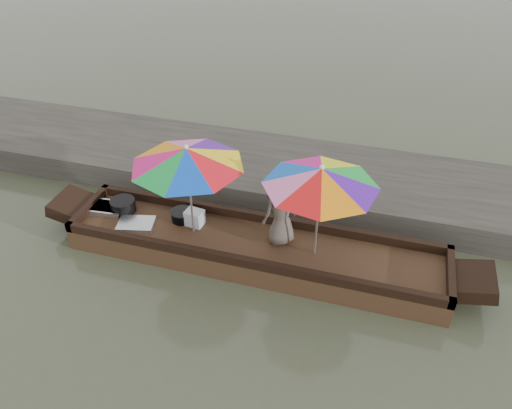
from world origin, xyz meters
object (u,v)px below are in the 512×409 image
(vendor, at_px, (281,211))
(umbrella_bow, at_px, (190,190))
(boat_hull, at_px, (254,251))
(tray_crayfish, at_px, (107,208))
(supply_bag, at_px, (195,218))
(charcoal_grill, at_px, (182,216))
(cooking_pot, at_px, (123,206))
(umbrella_stern, at_px, (318,212))
(tray_scallop, at_px, (136,224))

(vendor, distance_m, umbrella_bow, 1.40)
(boat_hull, bearing_deg, tray_crayfish, 177.73)
(supply_bag, relative_size, vendor, 0.25)
(charcoal_grill, height_order, vendor, vendor)
(cooking_pot, bearing_deg, supply_bag, 0.01)
(cooking_pot, xyz_separation_m, vendor, (2.71, -0.01, 0.46))
(tray_crayfish, distance_m, charcoal_grill, 1.32)
(cooking_pot, distance_m, vendor, 2.75)
(umbrella_bow, bearing_deg, umbrella_stern, 0.00)
(charcoal_grill, bearing_deg, umbrella_bow, -36.68)
(supply_bag, relative_size, umbrella_stern, 0.17)
(boat_hull, height_order, tray_crayfish, tray_crayfish)
(tray_scallop, height_order, charcoal_grill, charcoal_grill)
(tray_scallop, relative_size, supply_bag, 2.06)
(supply_bag, relative_size, umbrella_bow, 0.16)
(vendor, height_order, umbrella_bow, umbrella_bow)
(tray_crayfish, relative_size, tray_scallop, 1.00)
(boat_hull, relative_size, charcoal_grill, 17.11)
(supply_bag, xyz_separation_m, umbrella_bow, (0.05, -0.17, 0.65))
(boat_hull, relative_size, vendor, 5.17)
(umbrella_bow, bearing_deg, tray_crayfish, 176.32)
(tray_crayfish, xyz_separation_m, vendor, (2.98, 0.05, 0.52))
(tray_scallop, xyz_separation_m, vendor, (2.33, 0.28, 0.54))
(cooking_pot, height_order, charcoal_grill, cooking_pot)
(supply_bag, height_order, vendor, vendor)
(vendor, bearing_deg, umbrella_bow, -33.92)
(tray_scallop, height_order, supply_bag, supply_bag)
(vendor, bearing_deg, tray_scallop, -33.21)
(charcoal_grill, bearing_deg, supply_bag, -11.43)
(boat_hull, distance_m, umbrella_stern, 1.34)
(tray_scallop, xyz_separation_m, charcoal_grill, (0.66, 0.35, 0.05))
(cooking_pot, relative_size, charcoal_grill, 1.20)
(tray_crayfish, relative_size, umbrella_bow, 0.34)
(boat_hull, height_order, vendor, vendor)
(cooking_pot, relative_size, umbrella_stern, 0.25)
(umbrella_bow, height_order, umbrella_stern, same)
(supply_bag, bearing_deg, vendor, -0.60)
(tray_scallop, bearing_deg, charcoal_grill, 27.90)
(boat_hull, bearing_deg, cooking_pot, 175.94)
(supply_bag, bearing_deg, boat_hull, -8.97)
(cooking_pot, xyz_separation_m, umbrella_bow, (1.33, -0.17, 0.67))
(tray_crayfish, bearing_deg, charcoal_grill, 4.87)
(charcoal_grill, relative_size, umbrella_stern, 0.21)
(charcoal_grill, height_order, umbrella_bow, umbrella_bow)
(boat_hull, bearing_deg, charcoal_grill, 170.56)
(vendor, xyz_separation_m, umbrella_bow, (-1.38, -0.15, 0.21))
(boat_hull, relative_size, cooking_pot, 14.28)
(cooking_pot, distance_m, umbrella_stern, 3.35)
(tray_scallop, xyz_separation_m, umbrella_bow, (0.94, 0.13, 0.74))
(tray_scallop, bearing_deg, umbrella_stern, 2.61)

